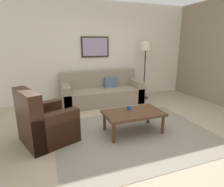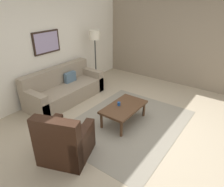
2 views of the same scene
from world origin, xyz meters
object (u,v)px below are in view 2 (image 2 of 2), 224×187
at_px(armchair_leather, 65,144).
at_px(cup, 119,104).
at_px(lamp_standing, 95,41).
at_px(couch_main, 63,89).
at_px(coffee_table, 124,108).
at_px(framed_artwork, 47,42).

relative_size(armchair_leather, cup, 12.49).
bearing_deg(cup, lamp_standing, 53.14).
bearing_deg(couch_main, armchair_leather, -131.32).
bearing_deg(coffee_table, framed_artwork, 91.52).
height_order(coffee_table, lamp_standing, lamp_standing).
relative_size(armchair_leather, framed_artwork, 1.29).
relative_size(armchair_leather, coffee_table, 0.94).
height_order(armchair_leather, coffee_table, armchair_leather).
height_order(coffee_table, cup, cup).
bearing_deg(coffee_table, armchair_leather, 172.82).
relative_size(couch_main, lamp_standing, 1.29).
bearing_deg(cup, framed_artwork, 90.46).
height_order(couch_main, armchair_leather, armchair_leather).
bearing_deg(armchair_leather, lamp_standing, 30.73).
relative_size(armchair_leather, lamp_standing, 0.61).
xyz_separation_m(armchair_leather, framed_artwork, (1.53, 2.19, 1.24)).
height_order(cup, framed_artwork, framed_artwork).
bearing_deg(couch_main, coffee_table, -89.21).
xyz_separation_m(couch_main, cup, (-0.02, -1.88, 0.15)).
bearing_deg(coffee_table, cup, 112.93).
bearing_deg(armchair_leather, framed_artwork, 55.12).
distance_m(lamp_standing, framed_artwork, 1.47).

